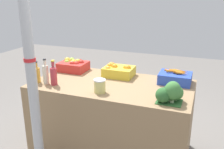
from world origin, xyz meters
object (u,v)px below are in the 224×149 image
(orange_crate, at_px, (118,71))
(carrot_crate, at_px, (175,78))
(juice_bottle_cloudy, at_px, (46,73))
(juice_bottle_amber, at_px, (37,74))
(pickle_jar, at_px, (100,86))
(juice_bottle_ruby, at_px, (54,75))
(apple_crate, at_px, (74,65))
(support_pole, at_px, (31,72))
(broccoli_pile, at_px, (171,93))

(orange_crate, bearing_deg, carrot_crate, -0.13)
(orange_crate, bearing_deg, juice_bottle_cloudy, -140.48)
(juice_bottle_amber, height_order, juice_bottle_cloudy, juice_bottle_cloudy)
(orange_crate, height_order, pickle_jar, orange_crate)
(orange_crate, distance_m, juice_bottle_cloudy, 0.82)
(orange_crate, bearing_deg, juice_bottle_ruby, -135.62)
(pickle_jar, bearing_deg, apple_crate, 137.43)
(juice_bottle_cloudy, distance_m, juice_bottle_ruby, 0.10)
(pickle_jar, bearing_deg, juice_bottle_amber, 178.39)
(orange_crate, bearing_deg, support_pole, -115.20)
(support_pole, bearing_deg, carrot_crate, 40.97)
(support_pole, bearing_deg, juice_bottle_cloudy, 112.11)
(pickle_jar, bearing_deg, juice_bottle_cloudy, 178.10)
(juice_bottle_cloudy, bearing_deg, juice_bottle_amber, 180.00)
(orange_crate, distance_m, juice_bottle_amber, 0.91)
(broccoli_pile, distance_m, juice_bottle_cloudy, 1.31)
(orange_crate, relative_size, juice_bottle_cloudy, 1.22)
(support_pole, xyz_separation_m, juice_bottle_amber, (-0.29, 0.44, -0.18))
(juice_bottle_cloudy, bearing_deg, carrot_crate, 22.01)
(apple_crate, bearing_deg, support_pole, -81.66)
(carrot_crate, relative_size, juice_bottle_cloudy, 1.22)
(juice_bottle_ruby, bearing_deg, orange_crate, 44.38)
(broccoli_pile, relative_size, juice_bottle_ruby, 0.86)
(carrot_crate, height_order, broccoli_pile, broccoli_pile)
(carrot_crate, relative_size, juice_bottle_ruby, 1.25)
(juice_bottle_cloudy, xyz_separation_m, pickle_jar, (0.63, -0.02, -0.05))
(orange_crate, distance_m, pickle_jar, 0.54)
(orange_crate, relative_size, juice_bottle_ruby, 1.25)
(carrot_crate, height_order, pickle_jar, carrot_crate)
(orange_crate, distance_m, broccoli_pile, 0.86)
(carrot_crate, bearing_deg, pickle_jar, -140.26)
(carrot_crate, height_order, juice_bottle_cloudy, juice_bottle_cloudy)
(support_pole, xyz_separation_m, juice_bottle_ruby, (-0.08, 0.44, -0.17))
(juice_bottle_cloudy, height_order, juice_bottle_ruby, juice_bottle_cloudy)
(juice_bottle_amber, bearing_deg, pickle_jar, -1.61)
(carrot_crate, distance_m, juice_bottle_ruby, 1.29)
(juice_bottle_cloudy, bearing_deg, pickle_jar, -1.90)
(apple_crate, distance_m, broccoli_pile, 1.38)
(support_pole, bearing_deg, pickle_jar, 42.64)
(support_pole, distance_m, carrot_crate, 1.47)
(orange_crate, xyz_separation_m, juice_bottle_cloudy, (-0.63, -0.52, 0.05))
(orange_crate, distance_m, juice_bottle_ruby, 0.74)
(support_pole, xyz_separation_m, broccoli_pile, (1.13, 0.42, -0.19))
(juice_bottle_ruby, bearing_deg, carrot_crate, 23.66)
(pickle_jar, bearing_deg, juice_bottle_ruby, 177.74)
(support_pole, bearing_deg, juice_bottle_amber, 123.69)
(broccoli_pile, relative_size, juice_bottle_cloudy, 0.84)
(juice_bottle_ruby, distance_m, pickle_jar, 0.54)
(broccoli_pile, bearing_deg, apple_crate, 156.97)
(support_pole, xyz_separation_m, apple_crate, (-0.14, 0.96, -0.21))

